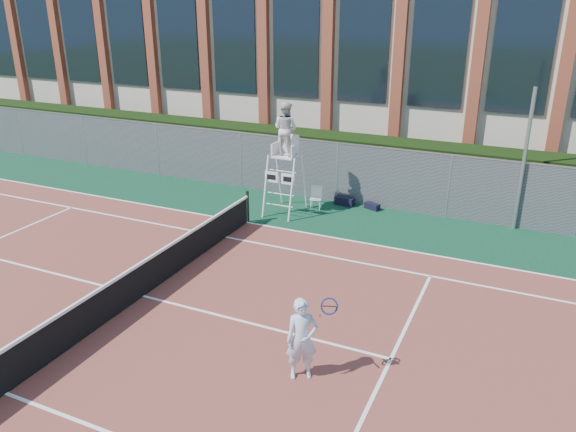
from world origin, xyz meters
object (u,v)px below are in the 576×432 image
at_px(umpire_chair, 286,132).
at_px(steel_pole, 524,161).
at_px(tennis_player, 302,339).
at_px(plastic_chair, 316,196).

bearing_deg(umpire_chair, steel_pole, 12.45).
height_order(umpire_chair, tennis_player, umpire_chair).
bearing_deg(tennis_player, plastic_chair, 110.16).
bearing_deg(umpire_chair, tennis_player, -63.28).
xyz_separation_m(umpire_chair, plastic_chair, (0.89, 0.66, -2.35)).
relative_size(umpire_chair, tennis_player, 2.26).
height_order(plastic_chair, tennis_player, tennis_player).
relative_size(umpire_chair, plastic_chair, 4.60).
distance_m(steel_pole, tennis_player, 10.60).
bearing_deg(steel_pole, umpire_chair, -167.55).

